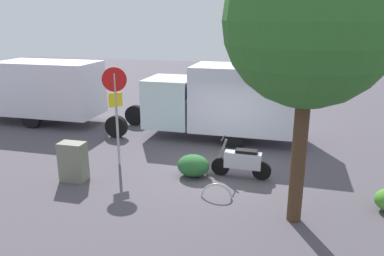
% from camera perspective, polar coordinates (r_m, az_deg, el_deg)
% --- Properties ---
extents(ground_plane, '(60.00, 60.00, 0.00)m').
position_cam_1_polar(ground_plane, '(11.91, 4.07, -6.62)').
color(ground_plane, '#4E4851').
extents(box_truck_near, '(7.65, 2.23, 2.92)m').
position_cam_1_polar(box_truck_near, '(14.70, 4.74, 4.41)').
color(box_truck_near, black).
rests_on(box_truck_near, ground).
extents(box_truck_far, '(8.05, 2.31, 2.80)m').
position_cam_1_polar(box_truck_far, '(18.70, -23.21, 5.58)').
color(box_truck_far, black).
rests_on(box_truck_far, ground).
extents(motorcycle, '(1.81, 0.55, 1.20)m').
position_cam_1_polar(motorcycle, '(11.38, 7.63, -5.03)').
color(motorcycle, black).
rests_on(motorcycle, ground).
extents(stop_sign, '(0.71, 0.33, 3.21)m').
position_cam_1_polar(stop_sign, '(12.00, -11.51, 3.98)').
color(stop_sign, '#9E9EA3').
rests_on(stop_sign, ground).
extents(street_tree, '(3.64, 3.64, 6.41)m').
position_cam_1_polar(street_tree, '(8.39, 17.49, 15.13)').
color(street_tree, '#47301E').
rests_on(street_tree, ground).
extents(utility_cabinet, '(0.77, 0.48, 1.17)m').
position_cam_1_polar(utility_cabinet, '(11.62, -17.58, -4.89)').
color(utility_cabinet, slate).
rests_on(utility_cabinet, ground).
extents(bike_rack_hoop, '(0.85, 0.15, 0.85)m').
position_cam_1_polar(bike_rack_hoop, '(10.28, 3.71, -10.54)').
color(bike_rack_hoop, '#B7B7BC').
rests_on(bike_rack_hoop, ground).
extents(shrub_mid_verge, '(0.99, 0.81, 0.67)m').
position_cam_1_polar(shrub_mid_verge, '(11.45, 0.20, -5.73)').
color(shrub_mid_verge, '#296330').
rests_on(shrub_mid_verge, ground).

